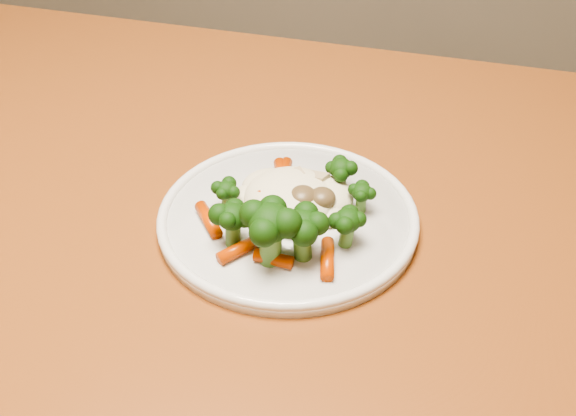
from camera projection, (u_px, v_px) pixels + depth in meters
The scene contains 3 objects.
dining_table at pixel (283, 298), 0.75m from camera, with size 1.28×0.91×0.75m.
plate at pixel (288, 220), 0.69m from camera, with size 0.25×0.25×0.01m, color white.
meal at pixel (290, 208), 0.66m from camera, with size 0.17×0.18×0.06m.
Camera 1 is at (0.09, -0.80, 1.19)m, focal length 45.00 mm.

